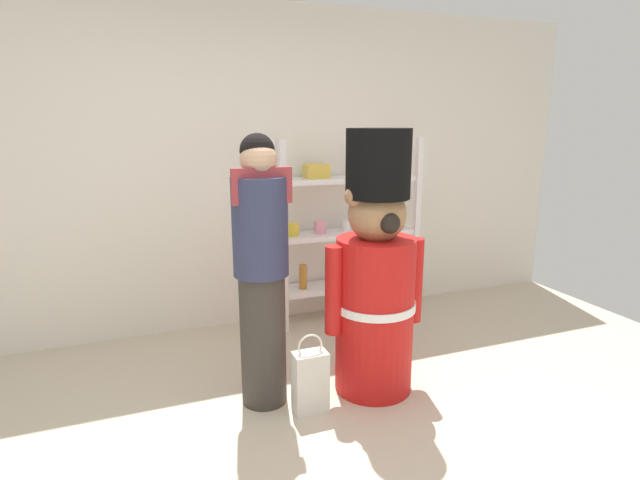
{
  "coord_description": "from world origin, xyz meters",
  "views": [
    {
      "loc": [
        -0.82,
        -1.92,
        1.68
      ],
      "look_at": [
        0.23,
        0.8,
        1.0
      ],
      "focal_mm": 28.47,
      "sensor_mm": 36.0,
      "label": 1
    }
  ],
  "objects_px": {
    "merchandise_shelf": "(346,227)",
    "shopping_bag": "(310,381)",
    "teddy_bear_guard": "(375,277)",
    "person_shopper": "(261,268)"
  },
  "relations": [
    {
      "from": "teddy_bear_guard",
      "to": "shopping_bag",
      "type": "bearing_deg",
      "value": -166.75
    },
    {
      "from": "merchandise_shelf",
      "to": "shopping_bag",
      "type": "xyz_separation_m",
      "value": [
        -0.82,
        -1.34,
        -0.6
      ]
    },
    {
      "from": "teddy_bear_guard",
      "to": "person_shopper",
      "type": "xyz_separation_m",
      "value": [
        -0.69,
        0.1,
        0.1
      ]
    },
    {
      "from": "shopping_bag",
      "to": "teddy_bear_guard",
      "type": "bearing_deg",
      "value": 13.25
    },
    {
      "from": "merchandise_shelf",
      "to": "person_shopper",
      "type": "height_order",
      "value": "person_shopper"
    },
    {
      "from": "person_shopper",
      "to": "shopping_bag",
      "type": "distance_m",
      "value": 0.72
    },
    {
      "from": "person_shopper",
      "to": "merchandise_shelf",
      "type": "bearing_deg",
      "value": 47.31
    },
    {
      "from": "merchandise_shelf",
      "to": "shopping_bag",
      "type": "relative_size",
      "value": 3.18
    },
    {
      "from": "person_shopper",
      "to": "shopping_bag",
      "type": "xyz_separation_m",
      "value": [
        0.22,
        -0.21,
        -0.66
      ]
    },
    {
      "from": "teddy_bear_guard",
      "to": "person_shopper",
      "type": "relative_size",
      "value": 1.01
    }
  ]
}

